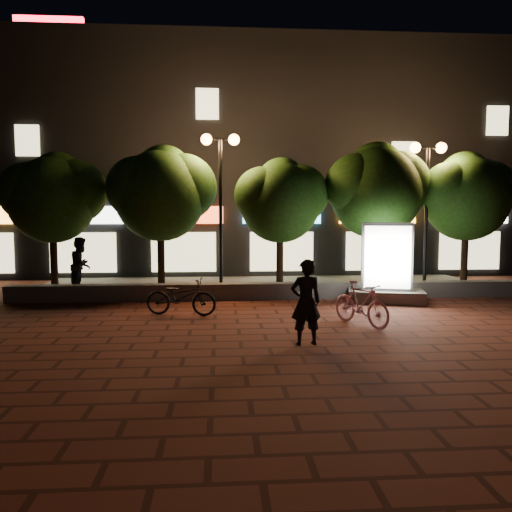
{
  "coord_description": "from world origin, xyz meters",
  "views": [
    {
      "loc": [
        -1.52,
        -11.46,
        2.71
      ],
      "look_at": [
        -0.59,
        1.5,
        1.57
      ],
      "focal_mm": 35.14,
      "sensor_mm": 36.0,
      "label": 1
    }
  ],
  "objects": [
    {
      "name": "tree_far_left",
      "position": [
        -6.95,
        5.46,
        3.29
      ],
      "size": [
        3.36,
        2.8,
        4.63
      ],
      "color": "black",
      "rests_on": "sidewalk"
    },
    {
      "name": "scooter_pink",
      "position": [
        1.84,
        0.17,
        0.53
      ],
      "size": [
        1.32,
        1.77,
        1.06
      ],
      "primitive_type": "imported",
      "rotation": [
        0.0,
        0.0,
        0.53
      ],
      "color": "pink",
      "rests_on": "ground"
    },
    {
      "name": "tree_mid",
      "position": [
        0.55,
        5.46,
        3.22
      ],
      "size": [
        3.24,
        2.7,
        4.5
      ],
      "color": "black",
      "rests_on": "sidewalk"
    },
    {
      "name": "ground",
      "position": [
        0.0,
        0.0,
        0.0
      ],
      "size": [
        80.0,
        80.0,
        0.0
      ],
      "primitive_type": "plane",
      "color": "#58261B",
      "rests_on": "ground"
    },
    {
      "name": "street_lamp_right",
      "position": [
        5.5,
        5.2,
        3.89
      ],
      "size": [
        1.26,
        0.36,
        4.98
      ],
      "color": "black",
      "rests_on": "sidewalk"
    },
    {
      "name": "tree_right",
      "position": [
        3.86,
        5.46,
        3.57
      ],
      "size": [
        3.72,
        3.1,
        5.07
      ],
      "color": "black",
      "rests_on": "sidewalk"
    },
    {
      "name": "rider",
      "position": [
        0.21,
        -1.48,
        0.88
      ],
      "size": [
        0.7,
        0.51,
        1.77
      ],
      "primitive_type": "imported",
      "rotation": [
        0.0,
        0.0,
        3.28
      ],
      "color": "black",
      "rests_on": "ground"
    },
    {
      "name": "ad_kiosk",
      "position": [
        3.46,
        3.16,
        0.97
      ],
      "size": [
        2.41,
        1.59,
        2.4
      ],
      "color": "#5E5D58",
      "rests_on": "ground"
    },
    {
      "name": "tree_left",
      "position": [
        -3.45,
        5.46,
        3.44
      ],
      "size": [
        3.6,
        3.0,
        4.89
      ],
      "color": "black",
      "rests_on": "sidewalk"
    },
    {
      "name": "street_lamp_left",
      "position": [
        -1.5,
        5.2,
        4.03
      ],
      "size": [
        1.26,
        0.36,
        5.18
      ],
      "color": "black",
      "rests_on": "sidewalk"
    },
    {
      "name": "pedestrian",
      "position": [
        -6.08,
        5.24,
        0.99
      ],
      "size": [
        0.78,
        0.96,
        1.83
      ],
      "primitive_type": "imported",
      "rotation": [
        0.0,
        0.0,
        1.47
      ],
      "color": "black",
      "rests_on": "sidewalk"
    },
    {
      "name": "scooter_parked",
      "position": [
        -2.56,
        1.67,
        0.5
      ],
      "size": [
        1.98,
        1.05,
        0.99
      ],
      "primitive_type": "imported",
      "rotation": [
        0.0,
        0.0,
        1.35
      ],
      "color": "black",
      "rests_on": "ground"
    },
    {
      "name": "building_block",
      "position": [
        -0.01,
        12.99,
        5.0
      ],
      "size": [
        28.0,
        8.12,
        11.3
      ],
      "color": "black",
      "rests_on": "ground"
    },
    {
      "name": "retaining_wall",
      "position": [
        0.0,
        4.0,
        0.25
      ],
      "size": [
        16.0,
        0.45,
        0.5
      ],
      "primitive_type": "cube",
      "color": "#5E5D58",
      "rests_on": "ground"
    },
    {
      "name": "tree_far_right",
      "position": [
        7.05,
        5.46,
        3.37
      ],
      "size": [
        3.48,
        2.9,
        4.76
      ],
      "color": "black",
      "rests_on": "sidewalk"
    },
    {
      "name": "sidewalk",
      "position": [
        0.0,
        6.5,
        0.04
      ],
      "size": [
        16.0,
        5.0,
        0.08
      ],
      "primitive_type": "cube",
      "color": "#5E5D58",
      "rests_on": "ground"
    }
  ]
}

